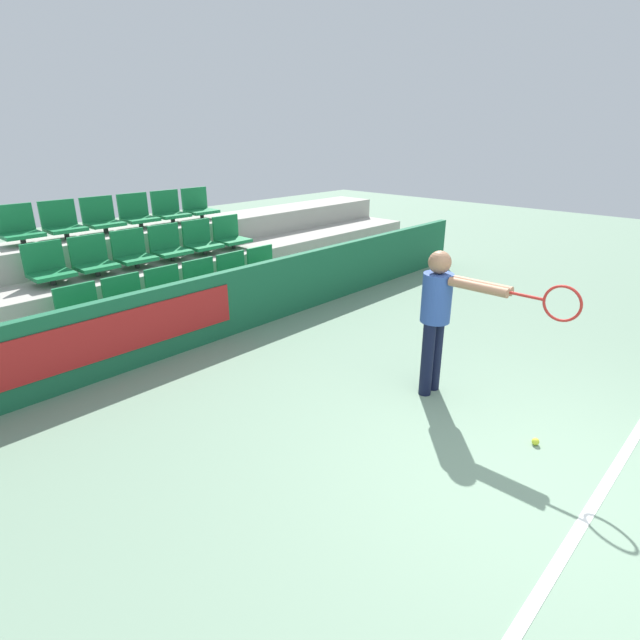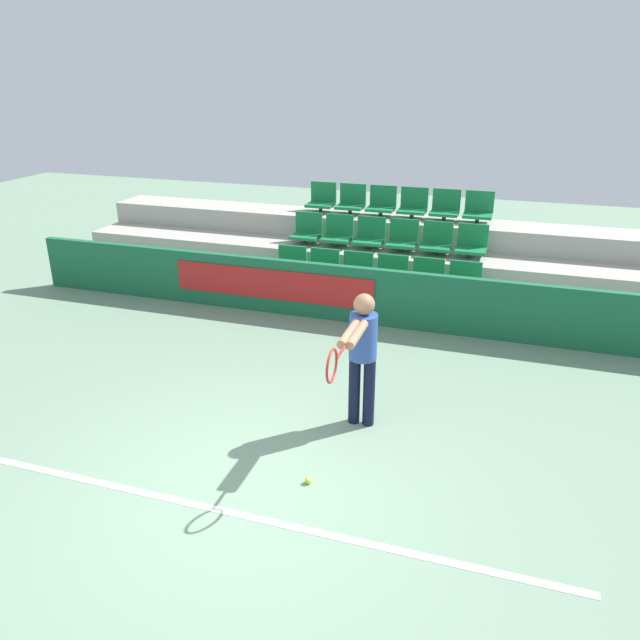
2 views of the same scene
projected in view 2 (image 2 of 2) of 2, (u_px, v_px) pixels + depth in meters
ground_plane at (248, 490)px, 5.92m from camera, size 30.00×30.00×0.00m
court_baseline at (232, 513)px, 5.61m from camera, size 6.15×0.08×0.01m
barrier_wall at (362, 295)px, 9.60m from camera, size 11.63×0.14×0.90m
bleacher_tier_front at (371, 300)px, 10.14m from camera, size 11.23×0.86×0.39m
bleacher_tier_middle at (383, 273)px, 10.82m from camera, size 11.23×0.86×0.78m
bleacher_tier_back at (394, 249)px, 11.50m from camera, size 11.23×0.86×1.18m
stadium_chair_0 at (290, 266)px, 10.50m from camera, size 0.50×0.42×0.53m
stadium_chair_1 at (323, 269)px, 10.34m from camera, size 0.50×0.42×0.53m
stadium_chair_2 at (356, 272)px, 10.17m from camera, size 0.50×0.42×0.53m
stadium_chair_3 at (391, 275)px, 10.00m from camera, size 0.50×0.42×0.53m
stadium_chair_4 at (427, 279)px, 9.84m from camera, size 0.50×0.42×0.53m
stadium_chair_5 at (464, 283)px, 9.67m from camera, size 0.50×0.42×0.53m
stadium_chair_6 at (307, 231)px, 11.11m from camera, size 0.50×0.42×0.53m
stadium_chair_7 at (338, 233)px, 10.94m from camera, size 0.50×0.42×0.53m
stadium_chair_8 at (370, 236)px, 10.78m from camera, size 0.50×0.42×0.53m
stadium_chair_9 at (403, 239)px, 10.61m from camera, size 0.50×0.42×0.53m
stadium_chair_10 at (437, 241)px, 10.45m from camera, size 0.50×0.42×0.53m
stadium_chair_11 at (472, 244)px, 10.28m from camera, size 0.50×0.42×0.53m
stadium_chair_12 at (322, 200)px, 11.72m from camera, size 0.50×0.42×0.53m
stadium_chair_13 at (351, 202)px, 11.55m from camera, size 0.50×0.42×0.53m
stadium_chair_14 at (382, 204)px, 11.39m from camera, size 0.50×0.42×0.53m
stadium_chair_15 at (413, 206)px, 11.22m from camera, size 0.50×0.42×0.53m
stadium_chair_16 at (445, 208)px, 11.06m from camera, size 0.50×0.42×0.53m
stadium_chair_17 at (478, 210)px, 10.89m from camera, size 0.50×0.42×0.53m
tennis_player at (361, 349)px, 6.61m from camera, size 0.30×1.49×1.54m
tennis_ball at (308, 480)px, 6.00m from camera, size 0.07×0.07×0.07m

